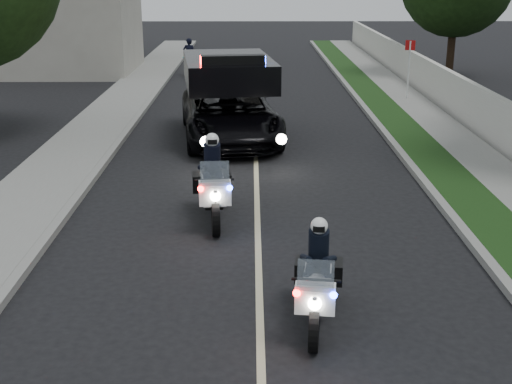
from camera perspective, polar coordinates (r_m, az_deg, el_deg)
ground at (r=9.95m, az=0.37°, el=-12.31°), size 120.00×120.00×0.00m
curb_right at (r=19.68m, az=12.03°, el=3.25°), size 0.20×60.00×0.15m
grass_verge at (r=19.84m, az=14.01°, el=3.23°), size 1.20×60.00×0.16m
sidewalk_right at (r=20.20m, az=17.59°, el=3.18°), size 1.40×60.00×0.16m
property_wall at (r=20.38m, az=20.45°, el=4.96°), size 0.22×60.00×1.50m
curb_left at (r=19.63m, az=-12.09°, el=3.20°), size 0.20×60.00×0.15m
sidewalk_left at (r=19.88m, az=-15.20°, el=3.16°), size 2.00×60.00×0.16m
building_far at (r=35.98m, az=-16.93°, el=15.12°), size 8.00×6.00×7.00m
lane_marking at (r=19.24m, az=-0.02°, el=3.09°), size 0.12×50.00×0.01m
police_moto_left at (r=14.41m, az=-3.55°, el=-2.29°), size 0.96×2.23×1.84m
police_moto_right at (r=10.46m, az=5.06°, el=-10.76°), size 0.92×1.99×1.63m
police_suv at (r=21.07m, az=-2.19°, el=4.43°), size 3.50×6.29×2.91m
bicycle at (r=33.85m, az=-5.59°, el=9.68°), size 0.84×1.95×0.99m
cyclist at (r=33.85m, az=-5.59°, el=9.68°), size 0.63×0.46×1.62m
sign_post at (r=27.64m, az=12.51°, el=7.37°), size 0.51×0.51×2.49m
tree_right_d at (r=34.52m, az=15.86°, el=9.25°), size 6.89×6.89×8.78m
tree_left_far at (r=40.80m, az=-13.44°, el=10.75°), size 8.19×8.19×10.50m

